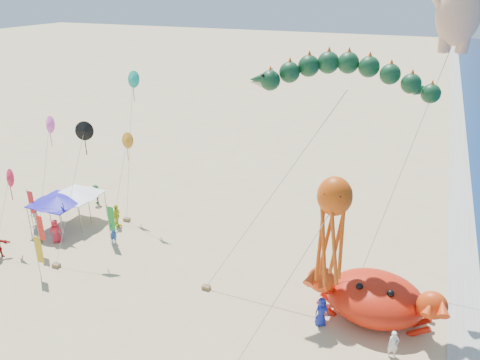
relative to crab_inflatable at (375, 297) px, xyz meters
name	(u,v)px	position (x,y,z in m)	size (l,w,h in m)	color
ground	(257,292)	(-7.00, -0.28, -1.43)	(320.00, 320.00, 0.00)	#D1B784
foam_strip	(467,344)	(5.00, -0.28, -1.42)	(320.00, 320.00, 0.00)	silver
crab_inflatable	(375,297)	(0.00, 0.00, 0.00)	(7.41, 4.55, 3.25)	red
dragon_kite	(345,81)	(-3.32, 3.36, 11.34)	(12.23, 7.35, 13.94)	#0F381D
cherub_kite	(461,1)	(1.99, 8.53, 15.45)	(4.88, 6.73, 19.52)	#E7AD8D
octopus_kite	(332,223)	(-2.11, -3.82, 6.21)	(4.91, 6.73, 9.93)	#D6490B
canopy_blue	(57,200)	(-24.16, 1.56, 1.01)	(3.74, 3.74, 2.71)	gray
canopy_white	(76,193)	(-23.67, 3.06, 1.01)	(3.63, 3.63, 2.71)	gray
feather_flags	(55,224)	(-22.05, -1.04, 0.58)	(7.95, 5.36, 3.20)	gray
beachgoers	(91,233)	(-20.30, 0.46, -0.54)	(28.67, 11.20, 1.88)	red
small_kites	(81,142)	(-22.09, 2.67, 5.62)	(6.71, 11.64, 11.72)	#FF54D4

